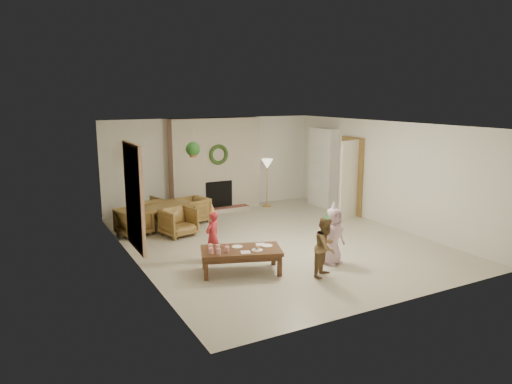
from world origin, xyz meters
TOP-DOWN VIEW (x-y plane):
  - floor at (0.00, 0.00)m, footprint 7.00×7.00m
  - ceiling at (0.00, 0.00)m, footprint 7.00×7.00m
  - wall_back at (0.00, 3.50)m, footprint 7.00×0.00m
  - wall_front at (0.00, -3.50)m, footprint 7.00×0.00m
  - wall_left at (-3.00, 0.00)m, footprint 0.00×7.00m
  - wall_right at (3.00, 0.00)m, footprint 0.00×7.00m
  - fireplace_mass at (0.00, 3.30)m, footprint 2.50×0.40m
  - fireplace_hearth at (0.00, 2.95)m, footprint 1.60×0.30m
  - fireplace_firebox at (0.00, 3.12)m, footprint 0.75×0.12m
  - fireplace_wreath at (0.00, 3.07)m, footprint 0.54×0.10m
  - floor_lamp_base at (1.43, 3.00)m, footprint 0.25×0.25m
  - floor_lamp_post at (1.43, 3.00)m, footprint 0.03×0.03m
  - floor_lamp_shade at (1.43, 3.00)m, footprint 0.32×0.32m
  - bookshelf_carcass at (2.84, 2.30)m, footprint 0.30×1.00m
  - bookshelf_shelf_a at (2.82, 2.30)m, footprint 0.30×0.92m
  - bookshelf_shelf_b at (2.82, 2.30)m, footprint 0.30×0.92m
  - bookshelf_shelf_c at (2.82, 2.30)m, footprint 0.30×0.92m
  - bookshelf_shelf_d at (2.82, 2.30)m, footprint 0.30×0.92m
  - books_row_lower at (2.80, 2.15)m, footprint 0.20×0.40m
  - books_row_mid at (2.80, 2.35)m, footprint 0.20×0.44m
  - books_row_upper at (2.80, 2.20)m, footprint 0.20×0.36m
  - door_frame at (2.96, 1.20)m, footprint 0.05×0.86m
  - door_leaf at (2.58, 0.82)m, footprint 0.77×0.32m
  - curtain_panel at (-2.96, 0.20)m, footprint 0.06×1.20m
  - dining_table at (-1.89, 2.12)m, footprint 1.79×1.27m
  - dining_chair_near at (-1.71, 1.44)m, footprint 0.82×0.83m
  - dining_chair_far at (-2.07, 2.81)m, footprint 0.82×0.83m
  - dining_chair_left at (-2.58, 1.94)m, footprint 0.83×0.82m
  - dining_chair_right at (-1.03, 2.34)m, footprint 0.83×0.82m
  - hanging_plant_cord at (-1.30, 1.50)m, footprint 0.01×0.01m
  - hanging_plant_pot at (-1.30, 1.50)m, footprint 0.16×0.16m
  - hanging_plant_foliage at (-1.30, 1.50)m, footprint 0.32×0.32m
  - coffee_table_top at (-1.47, -1.23)m, footprint 1.56×1.13m
  - coffee_table_apron at (-1.47, -1.23)m, footprint 1.42×0.99m
  - coffee_leg_fl at (-2.16, -1.29)m, footprint 0.10×0.10m
  - coffee_leg_fr at (-0.96, -1.71)m, footprint 0.10×0.10m
  - coffee_leg_bl at (-1.97, -0.75)m, footprint 0.10×0.10m
  - coffee_leg_br at (-0.77, -1.17)m, footprint 0.10×0.10m
  - cup_a at (-2.03, -1.21)m, footprint 0.10×0.10m
  - cup_b at (-1.96, -1.00)m, footprint 0.10×0.10m
  - cup_c at (-1.93, -1.30)m, footprint 0.10×0.10m
  - cup_d at (-1.85, -1.10)m, footprint 0.10×0.10m
  - cup_e at (-1.75, -1.27)m, footprint 0.10×0.10m
  - cup_f at (-1.68, -1.07)m, footprint 0.10×0.10m
  - plate_a at (-1.47, -1.09)m, footprint 0.25×0.25m
  - plate_b at (-1.25, -1.42)m, footprint 0.25×0.25m
  - plate_c at (-0.97, -1.29)m, footprint 0.25×0.25m
  - food_scoop at (-1.25, -1.42)m, footprint 0.10×0.10m
  - napkin_left at (-1.48, -1.43)m, footprint 0.21×0.21m
  - napkin_right at (-1.05, -1.17)m, footprint 0.21×0.21m
  - child_red at (-1.68, -0.46)m, footprint 0.43×0.38m
  - party_hat_red at (-1.68, -0.46)m, footprint 0.16×0.16m
  - child_plaid at (-0.24, -2.06)m, footprint 0.64×0.60m
  - party_hat_plaid at (-0.24, -2.06)m, footprint 0.14×0.14m
  - child_pink at (0.24, -1.64)m, footprint 0.59×0.45m
  - party_hat_pink at (0.24, -1.64)m, footprint 0.15×0.15m

SIDE VIEW (x-z plane):
  - floor at x=0.00m, z-range 0.00..0.00m
  - floor_lamp_base at x=1.43m, z-range 0.00..0.03m
  - fireplace_hearth at x=0.00m, z-range 0.00..0.12m
  - coffee_leg_fl at x=-2.16m, z-range 0.00..0.37m
  - coffee_leg_fr at x=-0.96m, z-range 0.00..0.37m
  - coffee_leg_bl at x=-1.97m, z-range 0.00..0.37m
  - coffee_leg_br at x=-0.77m, z-range 0.00..0.37m
  - dining_table at x=-1.89m, z-range 0.00..0.57m
  - dining_chair_near at x=-1.71m, z-range 0.00..0.63m
  - dining_chair_far at x=-2.07m, z-range 0.00..0.63m
  - dining_chair_left at x=-2.58m, z-range 0.00..0.63m
  - dining_chair_right at x=-1.03m, z-range 0.00..0.63m
  - coffee_table_apron at x=-1.47m, z-range 0.28..0.37m
  - coffee_table_top at x=-1.47m, z-range 0.37..0.43m
  - napkin_left at x=-1.48m, z-range 0.43..0.44m
  - napkin_right at x=-1.05m, z-range 0.43..0.44m
  - plate_a at x=-1.47m, z-range 0.43..0.44m
  - plate_b at x=-1.25m, z-range 0.43..0.44m
  - plate_c at x=-0.97m, z-range 0.43..0.44m
  - fireplace_firebox at x=0.00m, z-range 0.07..0.82m
  - bookshelf_shelf_a at x=2.82m, z-range 0.43..0.47m
  - food_scoop at x=-1.25m, z-range 0.44..0.52m
  - cup_a at x=-2.03m, z-range 0.43..0.53m
  - cup_b at x=-1.96m, z-range 0.43..0.53m
  - cup_c at x=-1.93m, z-range 0.43..0.53m
  - cup_d at x=-1.85m, z-range 0.43..0.53m
  - cup_e at x=-1.75m, z-range 0.43..0.53m
  - cup_f at x=-1.68m, z-range 0.43..0.53m
  - child_red at x=-1.68m, z-range 0.00..0.98m
  - child_plaid at x=-0.24m, z-range 0.00..1.05m
  - child_pink at x=0.24m, z-range 0.00..1.07m
  - books_row_lower at x=2.80m, z-range 0.47..0.71m
  - floor_lamp_post at x=1.43m, z-range 0.02..1.24m
  - bookshelf_shelf_b at x=2.82m, z-range 0.83..0.86m
  - books_row_mid at x=2.80m, z-range 0.87..1.11m
  - door_leaf at x=2.58m, z-range 0.00..2.00m
  - party_hat_red at x=-1.68m, z-range 0.92..1.11m
  - door_frame at x=2.96m, z-range 0.00..2.04m
  - party_hat_plaid at x=-0.24m, z-range 1.00..1.17m
  - bookshelf_carcass at x=2.84m, z-range 0.00..2.20m
  - party_hat_pink at x=0.24m, z-range 1.01..1.21m
  - floor_lamp_shade at x=1.43m, z-range 1.08..1.35m
  - wall_back at x=0.00m, z-range -2.25..4.75m
  - wall_front at x=0.00m, z-range -2.25..4.75m
  - wall_left at x=-3.00m, z-range -2.25..4.75m
  - wall_right at x=3.00m, z-range -2.25..4.75m
  - fireplace_mass at x=0.00m, z-range 0.00..2.50m
  - bookshelf_shelf_c at x=2.82m, z-range 1.24..1.26m
  - curtain_panel at x=-2.96m, z-range 0.25..2.25m
  - books_row_upper at x=2.80m, z-range 1.27..1.49m
  - fireplace_wreath at x=0.00m, z-range 1.28..1.82m
  - bookshelf_shelf_d at x=2.82m, z-range 1.64..1.66m
  - hanging_plant_pot at x=-1.30m, z-range 1.74..1.86m
  - hanging_plant_foliage at x=-1.30m, z-range 1.76..2.08m
  - hanging_plant_cord at x=-1.30m, z-range 1.80..2.50m
  - ceiling at x=0.00m, z-range 2.50..2.50m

